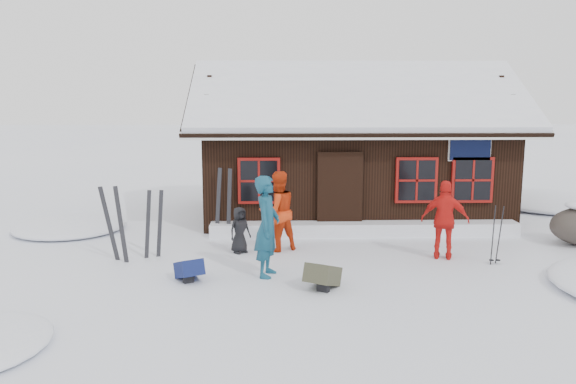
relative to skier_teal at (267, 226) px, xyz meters
name	(u,v)px	position (x,y,z in m)	size (l,w,h in m)	color
ground	(310,262)	(0.87, 0.88, -0.97)	(120.00, 120.00, 0.00)	white
mountain_hut	(350,160)	(2.37, 5.86, 0.61)	(8.90, 6.09, 4.42)	black
snow_drift	(364,228)	(2.37, 3.13, -0.79)	(7.60, 0.60, 0.35)	white
snow_mounds	(373,239)	(2.52, 2.74, -0.97)	(20.60, 13.20, 0.48)	white
skier_teal	(267,226)	(0.00, 0.00, 0.00)	(0.71, 0.46, 1.94)	navy
skier_orange_left	(278,211)	(0.21, 1.81, -0.08)	(0.87, 0.67, 1.78)	red
skier_orange_right	(445,220)	(3.72, 1.05, -0.13)	(0.98, 0.41, 1.67)	red
skier_crouched	(240,230)	(-0.62, 1.63, -0.46)	(0.50, 0.33, 1.02)	black
ski_pair_left	(154,225)	(-2.42, 1.33, -0.27)	(0.45, 0.15, 1.51)	black
ski_pair_mid	(115,225)	(-3.16, 1.07, -0.20)	(0.60, 0.23, 1.63)	black
ski_pair_right	(224,204)	(-1.09, 3.08, -0.14)	(0.47, 0.20, 1.75)	black
ski_poles	(496,236)	(4.66, 0.64, -0.38)	(0.22, 0.11, 1.26)	black
backpack_blue	(189,273)	(-1.45, -0.25, -0.82)	(0.42, 0.56, 0.30)	#121C50
backpack_olive	(323,279)	(0.99, -0.76, -0.80)	(0.47, 0.63, 0.34)	#3D3C2B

